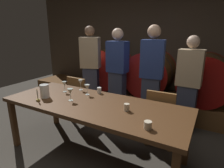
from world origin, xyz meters
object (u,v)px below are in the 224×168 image
object	(u,v)px
guest_center_left	(117,74)
wine_glass_far_right	(87,88)
dining_table	(93,108)
cup_right	(148,125)
guest_center_right	(151,76)
guest_far_right	(188,85)
cup_center	(127,107)
chair_right	(161,115)
wine_barrel_left	(109,68)
wine_glass_center_right	(70,92)
cup_left	(99,90)
wine_barrel_right	(204,79)
wine_glass_center_left	(80,83)
guest_far_left	(91,69)
wine_glass_far_left	(64,84)
wine_barrel_center	(150,73)
chair_left	(81,97)
candle_center	(38,98)
pitcher	(45,91)

from	to	relation	value
guest_center_left	wine_glass_far_right	world-z (taller)	guest_center_left
dining_table	cup_right	xyz separation A→B (m)	(0.84, -0.29, 0.11)
guest_center_right	guest_far_right	bearing A→B (deg)	-179.14
dining_table	cup_center	bearing A→B (deg)	-0.49
chair_right	cup_right	size ratio (longest dim) A/B	11.42
wine_barrel_left	wine_glass_center_right	bearing A→B (deg)	-74.46
guest_center_left	guest_center_right	world-z (taller)	guest_center_right
guest_center_right	cup_left	world-z (taller)	guest_center_right
wine_barrel_right	wine_glass_far_right	world-z (taller)	wine_barrel_right
chair_right	guest_center_right	size ratio (longest dim) A/B	0.49
wine_barrel_left	guest_far_right	size ratio (longest dim) A/B	0.57
guest_center_right	guest_far_right	world-z (taller)	guest_center_right
dining_table	wine_glass_center_left	distance (m)	0.64
guest_far_right	wine_glass_center_left	world-z (taller)	guest_far_right
wine_barrel_left	guest_far_left	size ratio (longest dim) A/B	0.52
guest_far_left	wine_glass_center_left	size ratio (longest dim) A/B	10.65
wine_glass_far_left	wine_glass_far_right	size ratio (longest dim) A/B	1.06
wine_barrel_center	chair_left	world-z (taller)	wine_barrel_center
chair_right	chair_left	bearing A→B (deg)	-3.60
dining_table	candle_center	world-z (taller)	candle_center
dining_table	cup_right	size ratio (longest dim) A/B	31.86
chair_left	guest_center_right	distance (m)	1.35
wine_glass_center_left	wine_barrel_center	bearing A→B (deg)	68.03
wine_glass_far_left	cup_right	bearing A→B (deg)	-17.06
chair_left	cup_right	size ratio (longest dim) A/B	11.42
wine_barrel_left	chair_right	xyz separation A→B (m)	(1.61, -1.27, -0.32)
candle_center	cup_left	distance (m)	0.87
wine_glass_far_left	wine_glass_center_left	distance (m)	0.25
guest_center_left	wine_glass_center_right	world-z (taller)	guest_center_left
dining_table	cup_left	distance (m)	0.42
chair_right	wine_glass_center_left	xyz separation A→B (m)	(-1.23, -0.30, 0.40)
cup_left	cup_right	distance (m)	1.19
guest_far_left	cup_center	bearing A→B (deg)	120.12
wine_glass_center_right	guest_far_right	bearing A→B (deg)	46.25
wine_barrel_left	guest_far_left	xyz separation A→B (m)	(-0.02, -0.72, 0.10)
cup_right	cup_center	bearing A→B (deg)	141.53
guest_center_left	dining_table	bearing A→B (deg)	104.14
wine_barrel_left	wine_barrel_right	bearing A→B (deg)	0.00
chair_left	cup_center	size ratio (longest dim) A/B	10.22
pitcher	wine_glass_center_right	xyz separation A→B (m)	(0.40, 0.08, 0.03)
guest_far_right	wine_glass_center_right	distance (m)	1.89
guest_far_right	wine_glass_center_left	size ratio (longest dim) A/B	9.71
wine_barrel_center	guest_center_left	size ratio (longest dim) A/B	0.53
wine_barrel_center	guest_center_right	size ratio (longest dim) A/B	0.52
wine_barrel_center	chair_right	world-z (taller)	wine_barrel_center
guest_center_right	wine_glass_far_left	world-z (taller)	guest_center_right
wine_barrel_center	cup_left	distance (m)	1.59
wine_barrel_center	cup_center	distance (m)	1.97
guest_far_left	guest_center_left	xyz separation A→B (m)	(0.61, 0.02, -0.02)
chair_right	guest_center_left	world-z (taller)	guest_center_left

